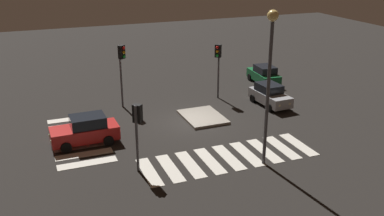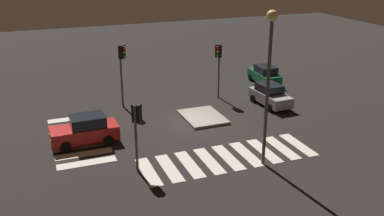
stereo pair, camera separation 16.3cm
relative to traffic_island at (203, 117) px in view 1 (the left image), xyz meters
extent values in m
plane|color=black|center=(0.37, -0.93, -0.09)|extent=(80.00, 80.00, 0.00)
cube|color=gray|center=(0.00, 0.00, 0.00)|extent=(3.46, 2.61, 0.18)
cube|color=#196B38|center=(-5.60, 8.00, 0.53)|extent=(3.71, 1.79, 0.74)
cube|color=black|center=(-5.38, 7.99, 1.20)|extent=(1.94, 1.53, 0.60)
cylinder|color=black|center=(-6.76, 7.32, 0.20)|extent=(0.59, 0.25, 0.58)
cylinder|color=black|center=(-6.66, 8.83, 0.20)|extent=(0.59, 0.25, 0.58)
cylinder|color=black|center=(-4.53, 7.17, 0.20)|extent=(0.59, 0.25, 0.58)
cylinder|color=black|center=(-4.43, 8.69, 0.20)|extent=(0.59, 0.25, 0.58)
sphere|color=#F2EABF|center=(-7.39, 7.69, 0.53)|extent=(0.19, 0.19, 0.19)
sphere|color=#F2EABF|center=(-7.33, 8.54, 0.53)|extent=(0.19, 0.19, 0.19)
cube|color=#9EA0A5|center=(-0.57, 5.63, 0.54)|extent=(3.71, 1.75, 0.74)
cube|color=black|center=(-0.79, 5.62, 1.21)|extent=(1.93, 1.51, 0.60)
cylinder|color=black|center=(0.51, 6.45, 0.20)|extent=(0.59, 0.24, 0.58)
cylinder|color=black|center=(0.59, 4.93, 0.20)|extent=(0.59, 0.24, 0.58)
cylinder|color=black|center=(-1.74, 6.33, 0.20)|extent=(0.59, 0.24, 0.58)
cylinder|color=black|center=(-1.65, 4.81, 0.20)|extent=(0.59, 0.24, 0.58)
sphere|color=#F2EABF|center=(1.18, 6.15, 0.54)|extent=(0.19, 0.19, 0.19)
sphere|color=#F2EABF|center=(1.23, 5.30, 0.54)|extent=(0.19, 0.19, 0.19)
cube|color=red|center=(1.20, -8.10, 0.59)|extent=(1.77, 3.96, 0.80)
cube|color=black|center=(1.20, -7.86, 1.31)|extent=(1.58, 2.04, 0.65)
cylinder|color=black|center=(2.06, -9.29, 0.23)|extent=(0.24, 0.64, 0.63)
cylinder|color=black|center=(0.41, -9.33, 0.23)|extent=(0.24, 0.64, 0.63)
cylinder|color=black|center=(2.00, -6.86, 0.23)|extent=(0.24, 0.64, 0.63)
cylinder|color=black|center=(0.35, -6.90, 0.23)|extent=(0.24, 0.64, 0.63)
sphere|color=#F2EABF|center=(1.71, -10.01, 0.59)|extent=(0.21, 0.21, 0.21)
sphere|color=#F2EABF|center=(0.79, -10.03, 0.59)|extent=(0.21, 0.21, 0.21)
cylinder|color=#47474C|center=(-3.54, 2.77, 2.03)|extent=(0.14, 0.14, 4.23)
cube|color=black|center=(-3.41, 2.64, 3.66)|extent=(0.53, 0.54, 0.96)
sphere|color=red|center=(-3.27, 2.51, 3.96)|extent=(0.22, 0.22, 0.22)
sphere|color=orange|center=(-3.27, 2.51, 3.66)|extent=(0.22, 0.22, 0.22)
sphere|color=green|center=(-3.27, 2.51, 3.36)|extent=(0.22, 0.22, 0.22)
cylinder|color=#47474C|center=(5.65, -6.02, 1.74)|extent=(0.14, 0.14, 3.65)
cube|color=black|center=(5.52, -5.90, 3.08)|extent=(0.54, 0.54, 0.96)
sphere|color=red|center=(5.38, -5.76, 3.38)|extent=(0.22, 0.22, 0.22)
sphere|color=orange|center=(5.38, -5.76, 3.08)|extent=(0.22, 0.22, 0.22)
sphere|color=green|center=(5.38, -5.76, 2.78)|extent=(0.22, 0.22, 0.22)
cylinder|color=#47474C|center=(-4.26, -4.60, 2.21)|extent=(0.14, 0.14, 4.60)
cube|color=black|center=(-4.11, -4.48, 4.03)|extent=(0.52, 0.54, 0.96)
sphere|color=red|center=(-3.96, -4.36, 4.33)|extent=(0.22, 0.22, 0.22)
sphere|color=orange|center=(-3.96, -4.36, 4.03)|extent=(0.22, 0.22, 0.22)
sphere|color=green|center=(-3.96, -4.36, 3.73)|extent=(0.22, 0.22, 0.22)
cylinder|color=#47474C|center=(7.31, 0.52, 3.79)|extent=(0.18, 0.18, 7.77)
sphere|color=#F9D172|center=(7.31, 0.52, 7.86)|extent=(0.56, 0.56, 0.56)
cube|color=silver|center=(-3.08, -8.39, -0.08)|extent=(0.70, 3.20, 0.02)
cube|color=silver|center=(-1.93, -8.39, -0.08)|extent=(0.70, 3.20, 0.02)
cube|color=silver|center=(-0.78, -8.39, -0.08)|extent=(0.70, 3.20, 0.02)
cube|color=silver|center=(0.37, -8.39, -0.08)|extent=(0.70, 3.20, 0.02)
cube|color=silver|center=(1.52, -8.39, -0.08)|extent=(0.70, 3.20, 0.02)
cube|color=silver|center=(2.67, -8.39, -0.08)|extent=(0.70, 3.20, 0.02)
cube|color=silver|center=(3.82, -8.39, -0.08)|extent=(0.70, 3.20, 0.02)
cube|color=silver|center=(5.99, -5.53, -0.08)|extent=(3.20, 0.70, 0.02)
cube|color=silver|center=(5.99, -4.38, -0.08)|extent=(3.20, 0.70, 0.02)
cube|color=silver|center=(5.99, -3.23, -0.08)|extent=(3.20, 0.70, 0.02)
cube|color=silver|center=(5.99, -2.08, -0.08)|extent=(3.20, 0.70, 0.02)
cube|color=silver|center=(5.99, -0.93, -0.08)|extent=(3.20, 0.70, 0.02)
cube|color=silver|center=(5.99, 0.22, -0.08)|extent=(3.20, 0.70, 0.02)
cube|color=silver|center=(5.99, 1.37, -0.08)|extent=(3.20, 0.70, 0.02)
cube|color=silver|center=(5.99, 2.52, -0.08)|extent=(3.20, 0.70, 0.02)
cube|color=silver|center=(5.99, 3.67, -0.08)|extent=(3.20, 0.70, 0.02)
camera|label=1|loc=(25.37, -10.72, 10.93)|focal=40.43mm
camera|label=2|loc=(25.43, -10.57, 10.93)|focal=40.43mm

